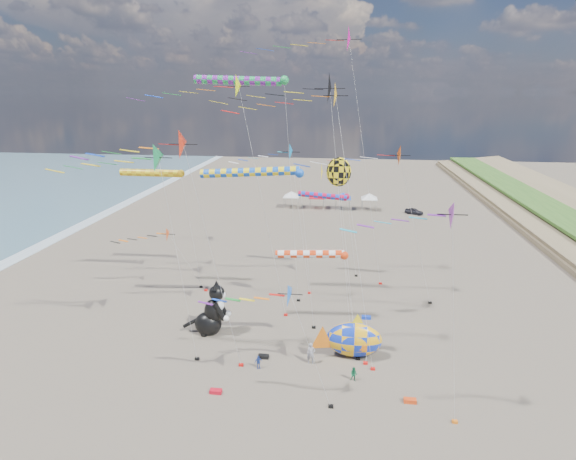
% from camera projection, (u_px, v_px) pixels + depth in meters
% --- Properties ---
extents(ground, '(260.00, 260.00, 0.00)m').
position_uv_depth(ground, '(275.00, 424.00, 30.65)').
color(ground, brown).
rests_on(ground, ground).
extents(delta_kite_0, '(15.18, 2.86, 28.48)m').
position_uv_depth(delta_kite_0, '(346.00, 40.00, 45.80)').
color(delta_kite_0, '#EA0A9B').
rests_on(delta_kite_0, ground).
extents(delta_kite_1, '(12.78, 2.40, 19.38)m').
position_uv_depth(delta_kite_1, '(165.00, 147.00, 32.56)').
color(delta_kite_1, red).
rests_on(delta_kite_1, ground).
extents(delta_kite_2, '(10.97, 2.34, 18.39)m').
position_uv_depth(delta_kite_2, '(141.00, 160.00, 33.49)').
color(delta_kite_2, '#189051').
rests_on(delta_kite_2, ground).
extents(delta_kite_3, '(8.80, 1.99, 16.95)m').
position_uv_depth(delta_kite_3, '(279.00, 154.00, 46.37)').
color(delta_kite_3, '#1082CC').
rests_on(delta_kite_3, ground).
extents(delta_kite_4, '(10.90, 1.99, 22.56)m').
position_uv_depth(delta_kite_4, '(327.00, 100.00, 30.97)').
color(delta_kite_4, yellow).
rests_on(delta_kite_4, ground).
extents(delta_kite_5, '(12.65, 2.94, 23.59)m').
position_uv_depth(delta_kite_5, '(323.00, 90.00, 37.30)').
color(delta_kite_5, black).
rests_on(delta_kite_5, ground).
extents(delta_kite_6, '(8.39, 1.96, 15.88)m').
position_uv_depth(delta_kite_6, '(430.00, 217.00, 26.88)').
color(delta_kite_6, purple).
rests_on(delta_kite_6, ground).
extents(delta_kite_7, '(14.60, 2.34, 16.96)m').
position_uv_depth(delta_kite_7, '(383.00, 158.00, 44.35)').
color(delta_kite_7, '#C43902').
rests_on(delta_kite_7, ground).
extents(delta_kite_8, '(10.00, 1.74, 7.90)m').
position_uv_depth(delta_kite_8, '(161.00, 234.00, 49.87)').
color(delta_kite_8, '#E24F1D').
rests_on(delta_kite_8, ground).
extents(delta_kite_9, '(14.36, 2.29, 23.47)m').
position_uv_depth(delta_kite_9, '(222.00, 89.00, 39.81)').
color(delta_kite_9, '#F2FF10').
rests_on(delta_kite_9, ground).
extents(delta_kite_10, '(8.80, 1.90, 9.57)m').
position_uv_depth(delta_kite_10, '(283.00, 300.00, 30.27)').
color(delta_kite_10, blue).
rests_on(delta_kite_10, ground).
extents(windsock_0, '(10.46, 0.81, 15.41)m').
position_uv_depth(windsock_0, '(255.00, 173.00, 39.42)').
color(windsock_0, blue).
rests_on(windsock_0, ground).
extents(windsock_1, '(7.41, 0.70, 10.40)m').
position_uv_depth(windsock_1, '(326.00, 196.00, 52.88)').
color(windsock_1, '#C20D36').
rests_on(windsock_1, ground).
extents(windsock_2, '(8.42, 0.84, 13.74)m').
position_uv_depth(windsock_2, '(155.00, 174.00, 48.80)').
color(windsock_2, gold).
rests_on(windsock_2, ground).
extents(windsock_3, '(7.17, 0.68, 9.69)m').
position_uv_depth(windsock_3, '(314.00, 255.00, 35.84)').
color(windsock_3, red).
rests_on(windsock_3, ground).
extents(windsock_4, '(10.34, 0.87, 23.23)m').
position_uv_depth(windsock_4, '(244.00, 81.00, 42.74)').
color(windsock_4, green).
rests_on(windsock_4, ground).
extents(angelfish_kite, '(3.74, 3.02, 16.23)m').
position_uv_depth(angelfish_kite, '(336.00, 173.00, 40.08)').
color(angelfish_kite, yellow).
rests_on(angelfish_kite, ground).
extents(cat_inflatable, '(3.95, 2.13, 5.20)m').
position_uv_depth(cat_inflatable, '(210.00, 308.00, 41.55)').
color(cat_inflatable, black).
rests_on(cat_inflatable, ground).
extents(fish_inflatable, '(6.35, 2.77, 4.07)m').
position_uv_depth(fish_inflatable, '(353.00, 339.00, 38.03)').
color(fish_inflatable, '#1434C7').
rests_on(fish_inflatable, ground).
extents(person_adult, '(0.72, 0.51, 1.88)m').
position_uv_depth(person_adult, '(311.00, 354.00, 37.28)').
color(person_adult, '#97969F').
rests_on(person_adult, ground).
extents(child_green, '(0.68, 0.59, 1.18)m').
position_uv_depth(child_green, '(354.00, 374.00, 35.12)').
color(child_green, '#197946').
rests_on(child_green, ground).
extents(child_blue, '(0.73, 0.59, 1.16)m').
position_uv_depth(child_blue, '(258.00, 362.00, 36.73)').
color(child_blue, '#2846A6').
rests_on(child_blue, ground).
extents(kite_bag_0, '(0.90, 0.44, 0.30)m').
position_uv_depth(kite_bag_0, '(263.00, 357.00, 38.26)').
color(kite_bag_0, black).
rests_on(kite_bag_0, ground).
extents(kite_bag_1, '(0.90, 0.44, 0.30)m').
position_uv_depth(kite_bag_1, '(366.00, 317.00, 44.92)').
color(kite_bag_1, '#1436C8').
rests_on(kite_bag_1, ground).
extents(kite_bag_2, '(0.90, 0.44, 0.30)m').
position_uv_depth(kite_bag_2, '(410.00, 401.00, 32.79)').
color(kite_bag_2, red).
rests_on(kite_bag_2, ground).
extents(kite_bag_3, '(0.90, 0.44, 0.30)m').
position_uv_depth(kite_bag_3, '(216.00, 391.00, 33.80)').
color(kite_bag_3, red).
rests_on(kite_bag_3, ground).
extents(tent_row, '(19.20, 4.20, 3.80)m').
position_uv_depth(tent_row, '(330.00, 193.00, 86.44)').
color(tent_row, white).
rests_on(tent_row, ground).
extents(parked_car, '(3.56, 2.78, 1.13)m').
position_uv_depth(parked_car, '(414.00, 211.00, 83.41)').
color(parked_car, '#26262D').
rests_on(parked_car, ground).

